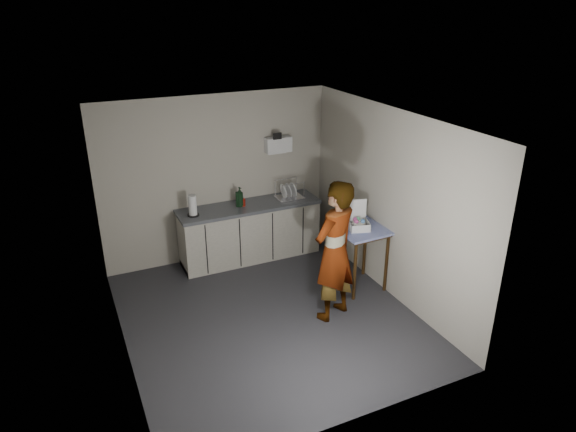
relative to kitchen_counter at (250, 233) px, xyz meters
name	(u,v)px	position (x,y,z in m)	size (l,w,h in m)	color
ground	(269,317)	(-0.40, -1.70, -0.43)	(4.00, 4.00, 0.00)	#2C2C31
wall_back	(217,179)	(-0.40, 0.29, 0.87)	(3.60, 0.02, 2.60)	beige
wall_right	(389,204)	(1.39, -1.70, 0.87)	(0.02, 4.00, 2.60)	beige
wall_left	(115,256)	(-2.19, -1.70, 0.87)	(0.02, 4.00, 2.60)	beige
ceiling	(265,122)	(-0.40, -1.70, 2.17)	(3.60, 4.00, 0.01)	white
kitchen_counter	(250,233)	(0.00, 0.00, 0.00)	(2.24, 0.62, 0.91)	black
wall_shelf	(278,145)	(0.60, 0.22, 1.32)	(0.42, 0.18, 0.37)	white
side_table	(361,235)	(1.10, -1.52, 0.39)	(0.75, 0.75, 0.93)	#381F0C
standing_man	(335,251)	(0.39, -2.00, 0.51)	(0.68, 0.45, 1.87)	#B2A593
soap_bottle	(240,197)	(-0.15, 0.00, 0.64)	(0.12, 0.12, 0.31)	black
soda_can	(243,202)	(-0.09, -0.01, 0.54)	(0.06, 0.06, 0.12)	red
dark_bottle	(238,199)	(-0.18, 0.01, 0.60)	(0.07, 0.07, 0.23)	black
paper_towel	(193,206)	(-0.90, -0.05, 0.63)	(0.18, 0.18, 0.32)	black
dish_rack	(289,194)	(0.69, 0.00, 0.55)	(0.42, 0.32, 0.30)	silver
bakery_box	(358,223)	(1.03, -1.52, 0.59)	(0.34, 0.35, 0.38)	white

